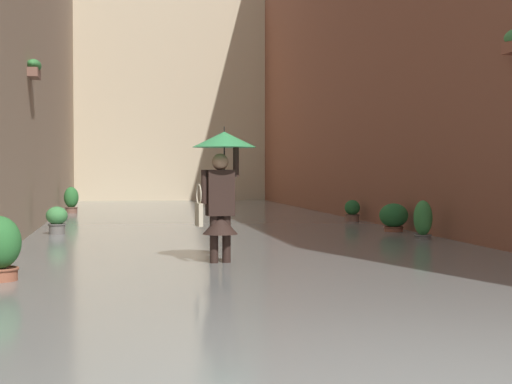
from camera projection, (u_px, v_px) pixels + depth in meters
name	position (u px, v px, depth m)	size (l,w,h in m)	color
ground_plane	(212.00, 233.00, 18.19)	(69.18, 69.18, 0.00)	#605B56
flood_water	(212.00, 229.00, 18.19)	(8.64, 33.67, 0.20)	slate
building_facade_far	(170.00, 102.00, 32.55)	(11.44, 1.80, 8.67)	beige
person_wading	(222.00, 175.00, 10.82)	(0.91, 0.91, 2.11)	black
potted_plant_far_left	(423.00, 224.00, 14.48)	(0.35, 0.35, 0.92)	#66605B
potted_plant_mid_left	(352.00, 214.00, 19.33)	(0.39, 0.39, 0.73)	brown
potted_plant_near_right	(57.00, 222.00, 15.51)	(0.43, 0.43, 0.76)	#66605B
potted_plant_near_left	(394.00, 219.00, 16.23)	(0.61, 0.61, 0.79)	brown
potted_plant_far_right	(71.00, 202.00, 22.89)	(0.43, 0.43, 0.97)	brown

